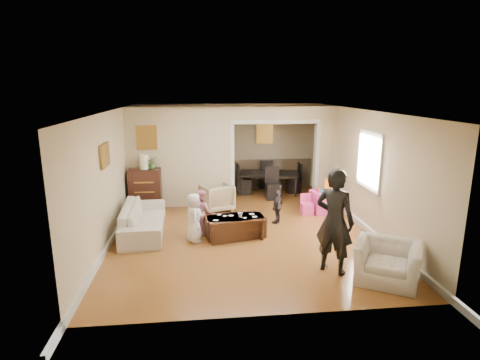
{
  "coord_description": "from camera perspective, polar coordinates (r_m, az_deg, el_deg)",
  "views": [
    {
      "loc": [
        -0.9,
        -8.22,
        3.07
      ],
      "look_at": [
        0.0,
        0.2,
        1.05
      ],
      "focal_mm": 29.04,
      "sensor_mm": 36.0,
      "label": 1
    }
  ],
  "objects": [
    {
      "name": "potted_plant",
      "position": [
        9.96,
        -12.79,
        2.5
      ],
      "size": [
        0.29,
        0.25,
        0.32
      ],
      "primitive_type": "imported",
      "color": "#487634",
      "rests_on": "dresser"
    },
    {
      "name": "coffee_table",
      "position": [
        8.2,
        -0.71,
        -6.89
      ],
      "size": [
        1.3,
        0.87,
        0.45
      ],
      "primitive_type": "cube",
      "rotation": [
        0.0,
        0.0,
        0.24
      ],
      "color": "#3D1F13",
      "rests_on": "ground"
    },
    {
      "name": "window_pane",
      "position": [
        8.75,
        18.53,
        2.72
      ],
      "size": [
        0.03,
        0.95,
        1.1
      ],
      "primitive_type": "cube",
      "color": "white",
      "rests_on": "ground"
    },
    {
      "name": "child_kneel_a",
      "position": [
        7.94,
        -6.76,
        -5.54
      ],
      "size": [
        0.35,
        0.51,
        1.01
      ],
      "primitive_type": "imported",
      "rotation": [
        0.0,
        0.0,
        1.64
      ],
      "color": "white",
      "rests_on": "ground"
    },
    {
      "name": "framed_art_partition",
      "position": [
        10.07,
        -13.55,
        6.1
      ],
      "size": [
        0.45,
        0.03,
        0.55
      ],
      "primitive_type": "cube",
      "color": "brown",
      "rests_on": "partition_left"
    },
    {
      "name": "cereal_box",
      "position": [
        9.99,
        12.76,
        -0.68
      ],
      "size": [
        0.21,
        0.09,
        0.3
      ],
      "primitive_type": "cube",
      "rotation": [
        0.0,
        0.0,
        0.12
      ],
      "color": "yellow",
      "rests_on": "play_table"
    },
    {
      "name": "child_kneel_b",
      "position": [
        8.37,
        -5.71,
        -4.64
      ],
      "size": [
        0.57,
        0.6,
        0.97
      ],
      "primitive_type": "imported",
      "rotation": [
        0.0,
        0.0,
        2.16
      ],
      "color": "pink",
      "rests_on": "ground"
    },
    {
      "name": "table_lamp",
      "position": [
        9.98,
        -13.94,
        2.59
      ],
      "size": [
        0.22,
        0.22,
        0.36
      ],
      "primitive_type": "cylinder",
      "color": "#FFF6CF",
      "rests_on": "dresser"
    },
    {
      "name": "framed_art_alcove",
      "position": [
        11.91,
        3.63,
        6.8
      ],
      "size": [
        0.45,
        0.03,
        0.55
      ],
      "primitive_type": "cube",
      "color": "brown"
    },
    {
      "name": "sofa",
      "position": [
        8.65,
        -14.0,
        -5.59
      ],
      "size": [
        0.94,
        2.18,
        0.63
      ],
      "primitive_type": "imported",
      "rotation": [
        0.0,
        0.0,
        1.62
      ],
      "color": "beige",
      "rests_on": "ground"
    },
    {
      "name": "partition_right",
      "position": [
        10.72,
        12.36,
        3.61
      ],
      "size": [
        0.55,
        0.18,
        2.6
      ],
      "primitive_type": "cube",
      "color": "#C8BA92",
      "rests_on": "ground"
    },
    {
      "name": "adult_person",
      "position": [
        6.68,
        13.72,
        -5.91
      ],
      "size": [
        0.78,
        0.76,
        1.81
      ],
      "primitive_type": "imported",
      "rotation": [
        0.0,
        0.0,
        2.42
      ],
      "color": "black",
      "rests_on": "ground"
    },
    {
      "name": "dining_table",
      "position": [
        11.57,
        4.27,
        -0.43
      ],
      "size": [
        1.89,
        1.29,
        0.61
      ],
      "primitive_type": "imported",
      "rotation": [
        0.0,
        0.0,
        -0.2
      ],
      "color": "black",
      "rests_on": "ground"
    },
    {
      "name": "armchair_front",
      "position": [
        6.84,
        20.81,
        -11.22
      ],
      "size": [
        1.29,
        1.24,
        0.64
      ],
      "primitive_type": "imported",
      "rotation": [
        0.0,
        0.0,
        -0.53
      ],
      "color": "beige",
      "rests_on": "ground"
    },
    {
      "name": "play_table",
      "position": [
        9.97,
        12.16,
        -3.19
      ],
      "size": [
        0.63,
        0.63,
        0.54
      ],
      "primitive_type": "cube",
      "rotation": [
        0.0,
        0.0,
        0.12
      ],
      "color": "#DD3A98",
      "rests_on": "ground"
    },
    {
      "name": "play_bowl",
      "position": [
        9.8,
        12.74,
        -1.7
      ],
      "size": [
        0.25,
        0.25,
        0.05
      ],
      "primitive_type": "imported",
      "rotation": [
        0.0,
        0.0,
        0.12
      ],
      "color": "beige",
      "rests_on": "play_table"
    },
    {
      "name": "craft_papers",
      "position": [
        8.15,
        -0.81,
        -5.36
      ],
      "size": [
        0.94,
        0.46,
        0.0
      ],
      "color": "white",
      "rests_on": "coffee_table"
    },
    {
      "name": "partition_header",
      "position": [
        10.23,
        5.25,
        9.76
      ],
      "size": [
        2.22,
        0.18,
        0.35
      ],
      "primitive_type": "cube",
      "color": "#C8BA92",
      "rests_on": "partition_right"
    },
    {
      "name": "armchair_back",
      "position": [
        9.92,
        -3.44,
        -2.58
      ],
      "size": [
        0.95,
        0.96,
        0.68
      ],
      "primitive_type": "imported",
      "rotation": [
        0.0,
        0.0,
        3.51
      ],
      "color": "tan",
      "rests_on": "ground"
    },
    {
      "name": "child_toddler",
      "position": [
        9.0,
        5.51,
        -3.89
      ],
      "size": [
        0.43,
        0.5,
        0.8
      ],
      "primitive_type": "imported",
      "rotation": [
        0.0,
        0.0,
        -2.2
      ],
      "color": "black",
      "rests_on": "ground"
    },
    {
      "name": "framed_art_sofa_wall",
      "position": [
        7.93,
        -19.25,
        3.45
      ],
      "size": [
        0.03,
        0.55,
        0.4
      ],
      "primitive_type": "cube",
      "color": "brown"
    },
    {
      "name": "floor",
      "position": [
        8.82,
        0.14,
        -6.95
      ],
      "size": [
        7.0,
        7.0,
        0.0
      ],
      "primitive_type": "plane",
      "color": "#A6662A",
      "rests_on": "ground"
    },
    {
      "name": "partition_left",
      "position": [
        10.18,
        -8.7,
        3.26
      ],
      "size": [
        2.75,
        0.18,
        2.6
      ],
      "primitive_type": "cube",
      "color": "#C8BA92",
      "rests_on": "ground"
    },
    {
      "name": "toy_block",
      "position": [
        9.97,
        11.38,
        -1.39
      ],
      "size": [
        0.1,
        0.09,
        0.05
      ],
      "primitive_type": "cube",
      "rotation": [
        0.0,
        0.0,
        0.47
      ],
      "color": "red",
      "rests_on": "play_table"
    },
    {
      "name": "coffee_cup",
      "position": [
        8.08,
        0.02,
        -5.18
      ],
      "size": [
        0.13,
        0.13,
        0.1
      ],
      "primitive_type": "imported",
      "rotation": [
        0.0,
        0.0,
        0.24
      ],
      "color": "silver",
      "rests_on": "coffee_table"
    },
    {
      "name": "cyan_cup",
      "position": [
        9.81,
        11.79,
        -1.55
      ],
      "size": [
        0.08,
        0.08,
        0.08
      ],
      "primitive_type": "cylinder",
      "color": "#27B4C3",
      "rests_on": "play_table"
    },
    {
      "name": "dresser",
      "position": [
        10.14,
        -13.71,
        -1.41
      ],
      "size": [
        0.79,
        0.44,
        1.08
      ],
      "primitive_type": "cube",
      "color": "#35160F",
      "rests_on": "ground"
    }
  ]
}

